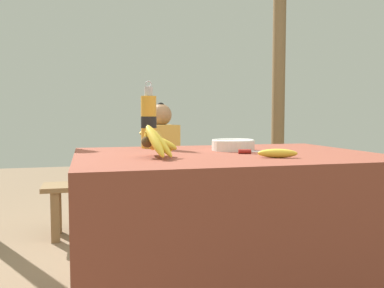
% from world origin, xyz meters
% --- Properties ---
extents(market_counter, '(1.31, 0.94, 0.77)m').
position_xyz_m(market_counter, '(0.00, 0.00, 0.39)').
color(market_counter, brown).
rests_on(market_counter, ground_plane).
extents(banana_bunch_ripe, '(0.15, 0.29, 0.14)m').
position_xyz_m(banana_bunch_ripe, '(-0.34, -0.11, 0.83)').
color(banana_bunch_ripe, '#4C381E').
rests_on(banana_bunch_ripe, market_counter).
extents(serving_bowl, '(0.21, 0.21, 0.05)m').
position_xyz_m(serving_bowl, '(0.08, 0.13, 0.80)').
color(serving_bowl, white).
rests_on(serving_bowl, market_counter).
extents(water_bottle, '(0.08, 0.08, 0.34)m').
position_xyz_m(water_bottle, '(-0.29, 0.36, 0.91)').
color(water_bottle, gold).
rests_on(water_bottle, market_counter).
extents(loose_banana_front, '(0.16, 0.09, 0.04)m').
position_xyz_m(loose_banana_front, '(0.13, -0.24, 0.79)').
color(loose_banana_front, gold).
rests_on(loose_banana_front, market_counter).
extents(knife, '(0.19, 0.08, 0.02)m').
position_xyz_m(knife, '(0.10, -0.06, 0.78)').
color(knife, '#BCBCC1').
rests_on(knife, market_counter).
extents(wooden_bench, '(1.57, 0.32, 0.41)m').
position_xyz_m(wooden_bench, '(-0.15, 1.53, 0.34)').
color(wooden_bench, brown).
rests_on(wooden_bench, ground_plane).
extents(seated_vendor, '(0.44, 0.41, 1.04)m').
position_xyz_m(seated_vendor, '(-0.07, 1.49, 0.59)').
color(seated_vendor, '#232328').
rests_on(seated_vendor, ground_plane).
extents(banana_bunch_green, '(0.16, 0.26, 0.12)m').
position_xyz_m(banana_bunch_green, '(-0.55, 1.53, 0.46)').
color(banana_bunch_green, '#4C381E').
rests_on(banana_bunch_green, wooden_bench).
extents(support_post_far, '(0.12, 0.12, 2.47)m').
position_xyz_m(support_post_far, '(1.18, 1.87, 1.23)').
color(support_post_far, brown).
rests_on(support_post_far, ground_plane).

